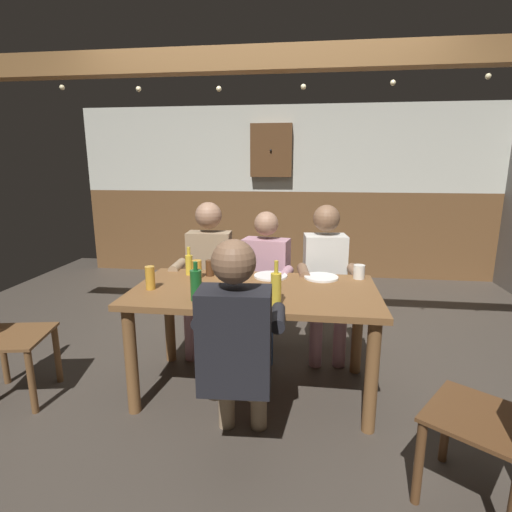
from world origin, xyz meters
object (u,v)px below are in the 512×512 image
at_px(pint_glass_1, 210,268).
at_px(pint_glass_4, 359,272).
at_px(pint_glass_2, 223,266).
at_px(wall_dart_cabinet, 271,150).
at_px(pint_glass_0, 150,278).
at_px(dining_table, 255,304).
at_px(bottle_0, 189,264).
at_px(person_3, 237,342).
at_px(chair_empty_near_left, 503,421).
at_px(plate_1, 271,276).
at_px(person_2, 325,274).
at_px(plate_0, 321,277).
at_px(person_1, 264,276).
at_px(person_0, 208,270).
at_px(pint_glass_3, 197,269).
at_px(bottle_2, 276,288).
at_px(bottle_1, 196,285).

height_order(pint_glass_1, pint_glass_4, pint_glass_1).
relative_size(pint_glass_2, wall_dart_cabinet, 0.18).
height_order(pint_glass_0, pint_glass_2, pint_glass_0).
relative_size(dining_table, bottle_0, 7.67).
xyz_separation_m(person_3, pint_glass_1, (-0.37, 0.94, 0.14)).
relative_size(chair_empty_near_left, plate_1, 3.53).
bearing_deg(pint_glass_4, person_2, 124.29).
height_order(plate_1, pint_glass_4, pint_glass_4).
bearing_deg(plate_0, dining_table, -145.46).
bearing_deg(plate_0, bottle_0, -178.24).
distance_m(chair_empty_near_left, wall_dart_cabinet, 4.30).
bearing_deg(wall_dart_cabinet, pint_glass_1, -94.18).
bearing_deg(person_1, person_0, 9.45).
bearing_deg(person_0, person_3, 107.78).
height_order(pint_glass_2, pint_glass_3, pint_glass_3).
xyz_separation_m(bottle_2, pint_glass_4, (0.56, 0.64, -0.05)).
distance_m(person_0, bottle_1, 0.97).
bearing_deg(person_0, dining_table, 124.17).
bearing_deg(pint_glass_2, pint_glass_3, -146.58).
bearing_deg(pint_glass_3, pint_glass_4, 6.73).
relative_size(bottle_1, bottle_2, 0.90).
xyz_separation_m(dining_table, wall_dart_cabinet, (-0.18, 3.00, 1.11)).
height_order(person_2, wall_dart_cabinet, wall_dart_cabinet).
distance_m(dining_table, bottle_0, 0.64).
bearing_deg(pint_glass_1, plate_0, 2.78).
bearing_deg(pint_glass_2, wall_dart_cabinet, 87.78).
distance_m(person_1, pint_glass_3, 0.66).
xyz_separation_m(person_0, pint_glass_1, (0.11, -0.39, 0.12)).
xyz_separation_m(bottle_0, pint_glass_1, (0.16, -0.01, -0.02)).
xyz_separation_m(person_3, pint_glass_4, (0.73, 1.01, 0.13)).
bearing_deg(wall_dart_cabinet, bottle_2, -84.02).
bearing_deg(person_0, wall_dart_cabinet, -99.97).
height_order(dining_table, pint_glass_2, pint_glass_2).
height_order(person_0, pint_glass_0, person_0).
height_order(chair_empty_near_left, bottle_2, bottle_2).
xyz_separation_m(plate_1, pint_glass_2, (-0.36, 0.02, 0.06)).
bearing_deg(bottle_2, pint_glass_0, 166.93).
xyz_separation_m(person_3, pint_glass_0, (-0.69, 0.57, 0.16)).
relative_size(plate_0, plate_1, 1.00).
xyz_separation_m(bottle_2, pint_glass_2, (-0.45, 0.62, -0.04)).
height_order(plate_1, pint_glass_3, pint_glass_3).
height_order(person_1, pint_glass_1, person_1).
xyz_separation_m(person_0, chair_empty_near_left, (1.71, -1.53, -0.22)).
relative_size(person_0, wall_dart_cabinet, 1.81).
relative_size(bottle_0, pint_glass_0, 1.36).
bearing_deg(person_3, pint_glass_2, 102.55).
bearing_deg(bottle_1, pint_glass_1, 95.37).
xyz_separation_m(plate_1, pint_glass_3, (-0.53, -0.10, 0.06)).
bearing_deg(person_2, pint_glass_1, 18.30).
bearing_deg(wall_dart_cabinet, bottle_0, -97.57).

